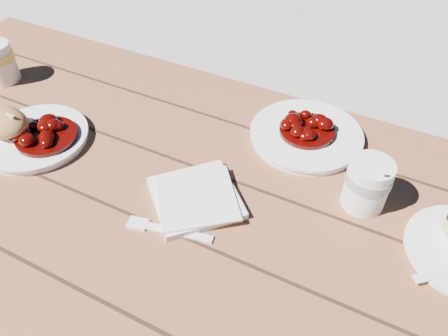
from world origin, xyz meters
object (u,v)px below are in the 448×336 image
at_px(main_plate, 36,138).
at_px(second_plate, 306,135).
at_px(coffee_cup, 367,184).
at_px(picnic_table, 245,272).
at_px(bread_roll, 3,122).

height_order(main_plate, second_plate, same).
bearing_deg(coffee_cup, picnic_table, -140.47).
xyz_separation_m(main_plate, second_plate, (0.51, 0.27, 0.00)).
distance_m(bread_roll, second_plate, 0.63).
height_order(picnic_table, main_plate, main_plate).
xyz_separation_m(picnic_table, bread_roll, (-0.55, -0.02, 0.21)).
xyz_separation_m(main_plate, coffee_cup, (0.66, 0.14, 0.04)).
bearing_deg(bread_roll, second_plate, 27.17).
height_order(coffee_cup, second_plate, coffee_cup).
height_order(main_plate, bread_roll, bread_roll).
distance_m(main_plate, second_plate, 0.57).
relative_size(picnic_table, bread_roll, 16.76).
height_order(bread_roll, second_plate, bread_roll).
relative_size(main_plate, coffee_cup, 2.19).
height_order(picnic_table, bread_roll, bread_roll).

